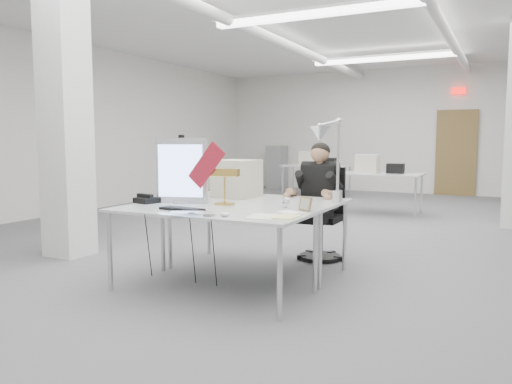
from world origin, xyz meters
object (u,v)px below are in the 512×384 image
Objects in this scene: office_chair at (321,217)px; architect_lamp at (330,156)px; beige_monitor at (237,179)px; desk_main at (211,211)px; seated_person at (320,182)px; monitor at (182,171)px; laptop at (192,215)px; desk_phone at (147,200)px; bankers_lamp at (225,186)px.

architect_lamp is at bearing -66.98° from office_chair.
beige_monitor is at bearing 165.84° from architect_lamp.
seated_person reaches higher than desk_main.
monitor reaches higher than seated_person.
monitor is 0.94m from laptop.
desk_main is 0.82m from desk_phone.
desk_phone is at bearing -162.44° from architect_lamp.
seated_person is at bearing 37.53° from monitor.
laptop is at bearing -127.08° from architect_lamp.
beige_monitor is 0.46× the size of architect_lamp.
desk_main is at bearing -142.28° from architect_lamp.
desk_main is at bearing 73.38° from laptop.
desk_main is 2.00× the size of seated_person.
desk_phone reaches higher than desk_main.
monitor is (-0.50, 0.26, 0.33)m from desk_main.
monitor reaches higher than beige_monitor.
bankers_lamp is (-0.52, -1.23, 0.03)m from seated_person.
beige_monitor reaches higher than bankers_lamp.
architect_lamp is (1.35, 0.47, 0.15)m from monitor.
beige_monitor is (-0.34, 1.37, 0.19)m from laptop.
beige_monitor is at bearing 96.62° from bankers_lamp.
monitor is at bearing 40.26° from desk_phone.
office_chair is at bearing 111.02° from architect_lamp.
bankers_lamp is at bearing -159.42° from architect_lamp.
beige_monitor is (-0.27, 0.95, 0.21)m from desk_main.
laptop is 1.80× the size of desk_phone.
seated_person is (0.46, 1.57, 0.16)m from desk_main.
beige_monitor reaches higher than desk_phone.
architect_lamp reaches higher than monitor.
desk_phone is at bearing 122.82° from laptop.
desk_phone is (-0.31, -0.15, -0.29)m from monitor.
desk_main is at bearing -92.17° from bankers_lamp.
office_chair is 1.75m from monitor.
beige_monitor is (0.54, 0.84, 0.17)m from desk_phone.
desk_main is 0.65m from monitor.
bankers_lamp is at bearing -113.60° from seated_person.
beige_monitor reaches higher than laptop.
seated_person is 1.94m from desk_phone.
monitor reaches higher than bankers_lamp.
architect_lamp is (0.91, 0.40, 0.29)m from bankers_lamp.
bankers_lamp is 1.03m from architect_lamp.
seated_person is 2.55× the size of bankers_lamp.
architect_lamp is (0.39, -0.84, 0.32)m from seated_person.
architect_lamp reaches higher than laptop.
beige_monitor is at bearing -138.44° from office_chair.
monitor is at bearing 152.22° from desk_main.
seated_person is (0.00, -0.05, 0.40)m from office_chair.
laptop is (0.07, -0.42, 0.03)m from desk_main.
office_chair is 0.41m from seated_person.
monitor is 1.50× the size of beige_monitor.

